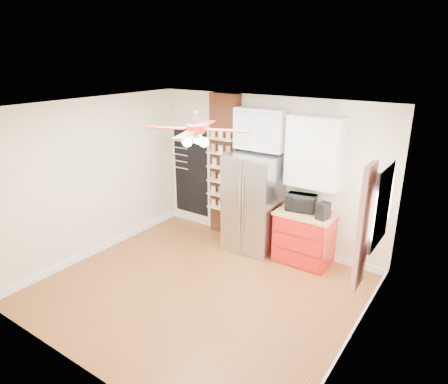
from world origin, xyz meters
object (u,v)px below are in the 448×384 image
Objects in this scene: ceiling_fan at (196,129)px; fridge at (253,203)px; toaster_oven at (301,203)px; canister_left at (323,213)px; coffee_maker at (323,211)px; red_cabinet at (304,237)px; pantry_jar_oats at (215,162)px.

fridge is at bearing 91.76° from ceiling_fan.
toaster_oven reaches higher than canister_left.
toaster_oven is 0.45m from canister_left.
ceiling_fan reaches higher than coffee_maker.
fridge reaches higher than coffee_maker.
toaster_oven is at bearing 157.10° from red_cabinet.
ceiling_fan is at bearing -88.24° from fridge.
red_cabinet is 0.59m from toaster_oven.
fridge is at bearing 179.55° from canister_left.
pantry_jar_oats is (-1.80, 0.06, 0.41)m from toaster_oven.
ceiling_fan is 2.50m from canister_left.
toaster_oven reaches higher than red_cabinet.
fridge reaches higher than pantry_jar_oats.
toaster_oven is (0.80, 1.73, -1.39)m from ceiling_fan.
canister_left is at bearing 52.65° from ceiling_fan.
fridge is 2.25m from ceiling_fan.
coffee_maker is 1.74× the size of canister_left.
ceiling_fan is 9.03× the size of canister_left.
fridge is 3.68× the size of toaster_oven.
canister_left is 1.14× the size of pantry_jar_oats.
ceiling_fan reaches higher than red_cabinet.
red_cabinet is 0.67× the size of ceiling_fan.
red_cabinet is 3.48× the size of coffee_maker.
toaster_oven is 1.76× the size of coffee_maker.
ceiling_fan is at bearing -127.35° from canister_left.
toaster_oven is 3.50× the size of pantry_jar_oats.
toaster_oven is at bearing 172.05° from coffee_maker.
fridge is 11.29× the size of canister_left.
ceiling_fan reaches higher than pantry_jar_oats.
fridge is 1.06m from red_cabinet.
red_cabinet is 6.90× the size of pantry_jar_oats.
coffee_maker is (0.43, -0.15, 0.00)m from toaster_oven.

